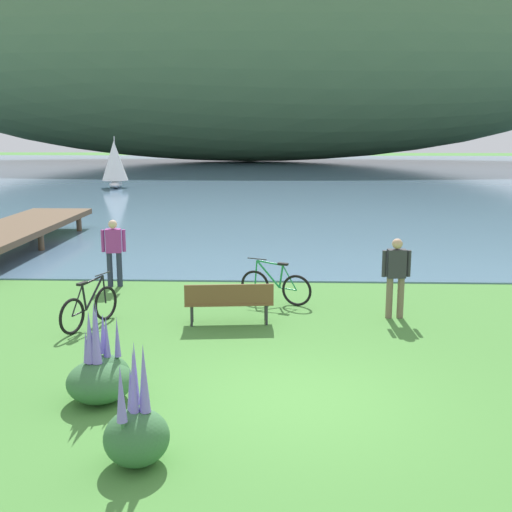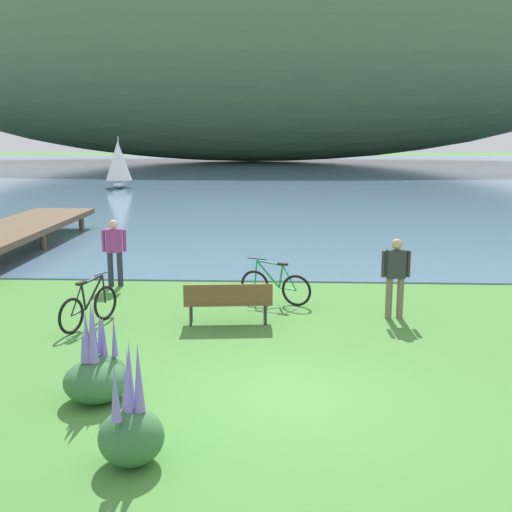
{
  "view_description": "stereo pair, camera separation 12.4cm",
  "coord_description": "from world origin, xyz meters",
  "px_view_note": "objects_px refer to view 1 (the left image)",
  "views": [
    {
      "loc": [
        -0.25,
        -8.8,
        3.94
      ],
      "look_at": [
        -0.79,
        5.83,
        1.0
      ],
      "focal_mm": 44.44,
      "sensor_mm": 36.0,
      "label": 1
    },
    {
      "loc": [
        -0.13,
        -8.8,
        3.94
      ],
      "look_at": [
        -0.79,
        5.83,
        1.0
      ],
      "focal_mm": 44.44,
      "sensor_mm": 36.0,
      "label": 2
    }
  ],
  "objects_px": {
    "park_bench_near_camera": "(229,300)",
    "sailboat_nearest_to_shore": "(115,164)",
    "person_at_shoreline": "(114,249)",
    "person_on_the_grass": "(396,273)",
    "bicycle_leaning_near_bench": "(275,286)",
    "bicycle_beside_path": "(90,308)"
  },
  "relations": [
    {
      "from": "person_at_shoreline",
      "to": "bicycle_beside_path",
      "type": "bearing_deg",
      "value": -84.06
    },
    {
      "from": "park_bench_near_camera",
      "to": "person_on_the_grass",
      "type": "height_order",
      "value": "person_on_the_grass"
    },
    {
      "from": "park_bench_near_camera",
      "to": "bicycle_leaning_near_bench",
      "type": "xyz_separation_m",
      "value": [
        0.94,
        1.66,
        -0.12
      ]
    },
    {
      "from": "park_bench_near_camera",
      "to": "person_at_shoreline",
      "type": "xyz_separation_m",
      "value": [
        -3.16,
        3.09,
        0.46
      ]
    },
    {
      "from": "sailboat_nearest_to_shore",
      "to": "person_at_shoreline",
      "type": "bearing_deg",
      "value": -75.64
    },
    {
      "from": "bicycle_leaning_near_bench",
      "to": "sailboat_nearest_to_shore",
      "type": "bearing_deg",
      "value": 111.17
    },
    {
      "from": "bicycle_leaning_near_bench",
      "to": "person_on_the_grass",
      "type": "bearing_deg",
      "value": -22.83
    },
    {
      "from": "bicycle_leaning_near_bench",
      "to": "bicycle_beside_path",
      "type": "height_order",
      "value": "same"
    },
    {
      "from": "park_bench_near_camera",
      "to": "bicycle_leaning_near_bench",
      "type": "distance_m",
      "value": 1.91
    },
    {
      "from": "park_bench_near_camera",
      "to": "sailboat_nearest_to_shore",
      "type": "height_order",
      "value": "sailboat_nearest_to_shore"
    },
    {
      "from": "bicycle_beside_path",
      "to": "sailboat_nearest_to_shore",
      "type": "xyz_separation_m",
      "value": [
        -7.24,
        30.29,
        1.26
      ]
    },
    {
      "from": "bicycle_beside_path",
      "to": "person_on_the_grass",
      "type": "height_order",
      "value": "person_on_the_grass"
    },
    {
      "from": "park_bench_near_camera",
      "to": "sailboat_nearest_to_shore",
      "type": "xyz_separation_m",
      "value": [
        -10.05,
        30.04,
        1.13
      ]
    },
    {
      "from": "bicycle_beside_path",
      "to": "sailboat_nearest_to_shore",
      "type": "distance_m",
      "value": 31.17
    },
    {
      "from": "park_bench_near_camera",
      "to": "bicycle_beside_path",
      "type": "relative_size",
      "value": 1.11
    },
    {
      "from": "park_bench_near_camera",
      "to": "person_at_shoreline",
      "type": "height_order",
      "value": "person_at_shoreline"
    },
    {
      "from": "sailboat_nearest_to_shore",
      "to": "bicycle_beside_path",
      "type": "bearing_deg",
      "value": -76.55
    },
    {
      "from": "park_bench_near_camera",
      "to": "bicycle_leaning_near_bench",
      "type": "bearing_deg",
      "value": 60.53
    },
    {
      "from": "person_on_the_grass",
      "to": "sailboat_nearest_to_shore",
      "type": "bearing_deg",
      "value": 114.67
    },
    {
      "from": "bicycle_beside_path",
      "to": "person_on_the_grass",
      "type": "distance_m",
      "value": 6.36
    },
    {
      "from": "park_bench_near_camera",
      "to": "person_at_shoreline",
      "type": "distance_m",
      "value": 4.44
    },
    {
      "from": "park_bench_near_camera",
      "to": "sailboat_nearest_to_shore",
      "type": "bearing_deg",
      "value": 108.51
    }
  ]
}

